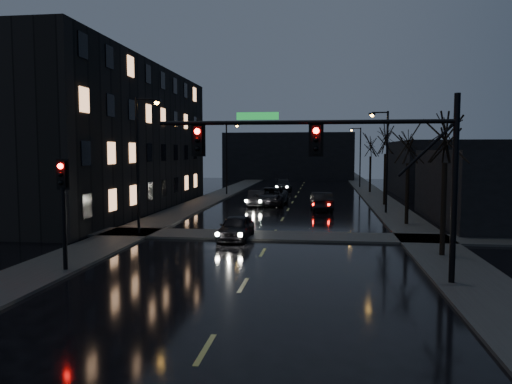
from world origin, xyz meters
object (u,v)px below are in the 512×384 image
(lead_car, at_px, (321,201))
(oncoming_car_c, at_px, (271,196))
(oncoming_car_a, at_px, (236,227))
(oncoming_car_d, at_px, (283,185))
(oncoming_car_b, at_px, (257,198))

(lead_car, bearing_deg, oncoming_car_c, -41.59)
(oncoming_car_a, height_order, oncoming_car_c, oncoming_car_c)
(oncoming_car_d, distance_m, lead_car, 20.31)
(oncoming_car_a, bearing_deg, oncoming_car_b, 95.87)
(oncoming_car_c, bearing_deg, oncoming_car_d, 93.05)
(oncoming_car_b, distance_m, lead_car, 6.30)
(oncoming_car_d, xyz_separation_m, lead_car, (4.75, -19.75, 0.05))
(oncoming_car_b, bearing_deg, oncoming_car_d, 83.11)
(oncoming_car_b, bearing_deg, oncoming_car_a, -89.72)
(oncoming_car_c, relative_size, oncoming_car_d, 1.19)
(oncoming_car_c, height_order, lead_car, oncoming_car_c)
(oncoming_car_b, relative_size, oncoming_car_d, 0.86)
(oncoming_car_b, relative_size, lead_car, 0.91)
(oncoming_car_a, distance_m, oncoming_car_b, 17.11)
(oncoming_car_b, height_order, oncoming_car_c, oncoming_car_c)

